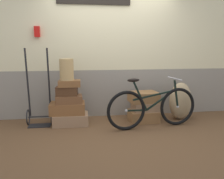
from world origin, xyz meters
TOP-DOWN VIEW (x-y plane):
  - ground at (0.00, 0.00)m, footprint 8.42×5.20m
  - station_building at (0.01, 0.85)m, footprint 6.42×0.74m
  - suitcase_0 at (-0.84, 0.26)m, footprint 0.65×0.40m
  - suitcase_1 at (-0.90, 0.30)m, footprint 0.65×0.42m
  - suitcase_2 at (-0.86, 0.27)m, footprint 0.49×0.32m
  - suitcase_3 at (-0.90, 0.28)m, footprint 0.40×0.27m
  - suitcase_4 at (-0.84, 0.26)m, footprint 0.40×0.25m
  - suitcase_5 at (0.55, 0.26)m, footprint 0.56×0.44m
  - suitcase_6 at (0.59, 0.27)m, footprint 0.51×0.39m
  - suitcase_7 at (0.56, 0.30)m, footprint 0.57×0.46m
  - wicker_basket at (-0.89, 0.28)m, footprint 0.25×0.25m
  - luggage_trolley at (-1.41, 0.35)m, footprint 0.46×0.37m
  - burlap_sack at (1.31, 0.30)m, footprint 0.44×0.37m
  - bicycle at (0.61, -0.11)m, footprint 1.69×0.46m

SIDE VIEW (x-z plane):
  - ground at x=0.00m, z-range -0.06..0.00m
  - suitcase_0 at x=-0.84m, z-range 0.00..0.21m
  - suitcase_5 at x=0.55m, z-range 0.00..0.21m
  - suitcase_6 at x=0.59m, z-range 0.21..0.38m
  - suitcase_1 at x=-0.90m, z-range 0.21..0.41m
  - luggage_trolley at x=-1.41m, z-range -0.38..1.03m
  - burlap_sack at x=1.31m, z-range 0.00..0.74m
  - bicycle at x=0.61m, z-range -0.08..0.82m
  - suitcase_7 at x=0.56m, z-range 0.38..0.57m
  - suitcase_2 at x=-0.86m, z-range 0.41..0.55m
  - suitcase_3 at x=-0.90m, z-range 0.55..0.72m
  - suitcase_4 at x=-0.84m, z-range 0.72..0.84m
  - wicker_basket at x=-0.89m, z-range 0.84..1.22m
  - station_building at x=0.01m, z-range 0.00..2.69m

